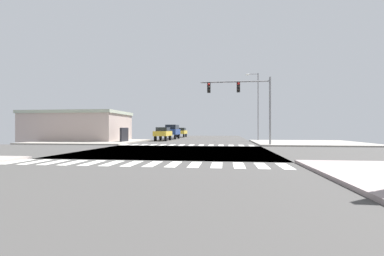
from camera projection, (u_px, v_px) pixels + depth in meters
ground at (176, 151)px, 19.69m from camera, size 90.00×90.00×0.05m
sidewalk_corner_ne at (308, 143)px, 30.00m from camera, size 12.00×12.00×0.14m
sidewalk_corner_nw at (92, 141)px, 33.20m from camera, size 12.00×12.00×0.14m
crosswalk_near at (143, 164)px, 12.48m from camera, size 13.50×2.00×0.01m
crosswalk_far at (187, 145)px, 26.97m from camera, size 13.50×2.00×0.01m
traffic_signal_mast at (243, 95)px, 26.07m from camera, size 6.90×0.55×6.74m
street_lamp at (256, 101)px, 35.90m from camera, size 1.78×0.32×9.24m
bank_building at (79, 126)px, 35.79m from camera, size 13.98×8.06×4.00m
sedan_nearside_1 at (163, 133)px, 37.11m from camera, size 1.80×4.30×1.88m
sedan_farside_2 at (181, 132)px, 52.87m from camera, size 1.80×4.30×1.88m
suv_crossing_1 at (172, 130)px, 43.67m from camera, size 1.96×4.60×2.34m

